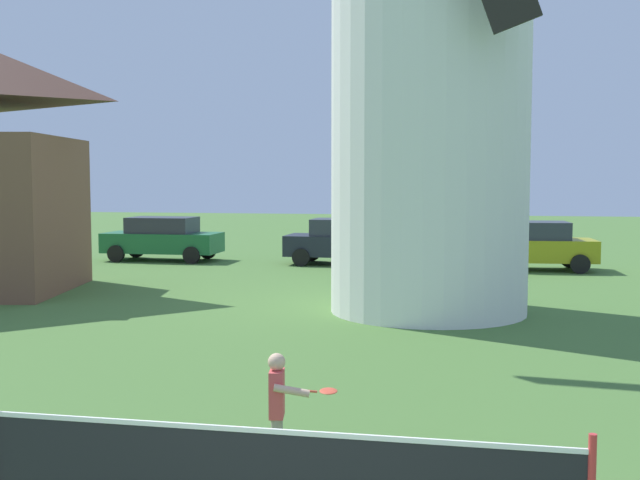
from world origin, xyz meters
TOP-DOWN VIEW (x-y plane):
  - tennis_net at (-0.18, 1.83)m, footprint 4.83×0.06m
  - player_far at (-0.54, 3.56)m, footprint 0.74×0.40m
  - parked_car_green at (-9.55, 22.30)m, footprint 4.12×1.89m
  - parked_car_black at (-2.88, 22.31)m, footprint 4.10×1.92m
  - parked_car_mustard at (3.28, 21.84)m, footprint 3.94×2.10m

SIDE VIEW (x-z plane):
  - player_far at x=-0.54m, z-range 0.08..1.26m
  - tennis_net at x=-0.18m, z-range 0.13..1.23m
  - parked_car_mustard at x=3.28m, z-range 0.03..1.59m
  - parked_car_black at x=-2.88m, z-range 0.03..1.59m
  - parked_car_green at x=-9.55m, z-range 0.03..1.59m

